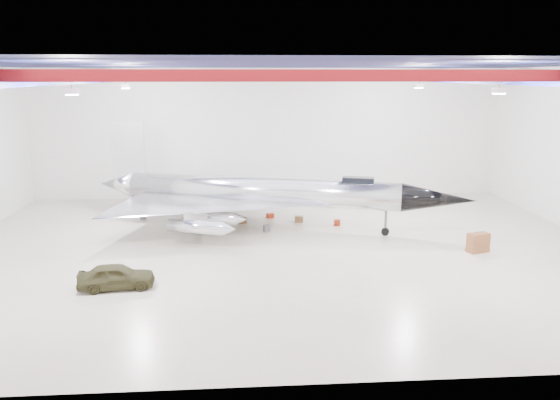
{
  "coord_description": "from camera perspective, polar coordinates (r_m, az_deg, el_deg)",
  "views": [
    {
      "loc": [
        -2.4,
        -31.79,
        10.43
      ],
      "look_at": [
        0.05,
        2.0,
        2.64
      ],
      "focal_mm": 35.0,
      "sensor_mm": 36.0,
      "label": 1
    }
  ],
  "objects": [
    {
      "name": "jet_aircraft",
      "position": [
        37.59,
        -2.02,
        0.55
      ],
      "size": [
        25.79,
        18.76,
        7.2
      ],
      "rotation": [
        0.0,
        0.0,
        -0.29
      ],
      "color": "silver",
      "rests_on": "floor"
    },
    {
      "name": "ceiling",
      "position": [
        31.88,
        0.18,
        13.97
      ],
      "size": [
        40.0,
        40.0,
        0.0
      ],
      "primitive_type": "plane",
      "rotation": [
        3.14,
        0.0,
        0.0
      ],
      "color": "#0A0F38",
      "rests_on": "wall_back"
    },
    {
      "name": "toolbox_red",
      "position": [
        40.73,
        -1.04,
        -1.64
      ],
      "size": [
        0.6,
        0.55,
        0.34
      ],
      "primitive_type": "cube",
      "rotation": [
        0.0,
        0.0,
        0.43
      ],
      "color": "#9F2E0F",
      "rests_on": "floor"
    },
    {
      "name": "wall_back",
      "position": [
        47.11,
        -1.2,
        6.94
      ],
      "size": [
        40.0,
        0.0,
        40.0
      ],
      "primitive_type": "plane",
      "rotation": [
        1.57,
        0.0,
        0.0
      ],
      "color": "silver",
      "rests_on": "floor"
    },
    {
      "name": "engine_drum",
      "position": [
        37.26,
        -1.41,
        -2.95
      ],
      "size": [
        0.51,
        0.51,
        0.45
      ],
      "primitive_type": "cylinder",
      "rotation": [
        0.0,
        0.0,
        0.04
      ],
      "color": "#59595B",
      "rests_on": "floor"
    },
    {
      "name": "spares_box",
      "position": [
        44.33,
        4.94,
        -0.47
      ],
      "size": [
        0.45,
        0.45,
        0.36
      ],
      "primitive_type": "cylinder",
      "rotation": [
        0.0,
        0.0,
        0.12
      ],
      "color": "#59595B",
      "rests_on": "floor"
    },
    {
      "name": "tool_chest",
      "position": [
        38.89,
        5.99,
        -2.36
      ],
      "size": [
        0.6,
        0.6,
        0.42
      ],
      "primitive_type": "cylinder",
      "rotation": [
        0.0,
        0.0,
        0.34
      ],
      "color": "#9F2E0F",
      "rests_on": "floor"
    },
    {
      "name": "oil_barrel",
      "position": [
        39.36,
        -3.96,
        -2.15
      ],
      "size": [
        0.63,
        0.54,
        0.39
      ],
      "primitive_type": "cube",
      "rotation": [
        0.0,
        0.0,
        0.18
      ],
      "color": "olive",
      "rests_on": "floor"
    },
    {
      "name": "crate_small",
      "position": [
        41.59,
        -14.11,
        -1.78
      ],
      "size": [
        0.4,
        0.33,
        0.27
      ],
      "primitive_type": "cube",
      "rotation": [
        0.0,
        0.0,
        -0.04
      ],
      "color": "#59595B",
      "rests_on": "floor"
    },
    {
      "name": "floor",
      "position": [
        33.54,
        0.17,
        -5.17
      ],
      "size": [
        40.0,
        40.0,
        0.0
      ],
      "primitive_type": "plane",
      "color": "#BFB098",
      "rests_on": "ground"
    },
    {
      "name": "parts_bin",
      "position": [
        39.58,
        1.99,
        -2.02
      ],
      "size": [
        0.63,
        0.52,
        0.42
      ],
      "primitive_type": "cube",
      "rotation": [
        0.0,
        0.0,
        -0.07
      ],
      "color": "olive",
      "rests_on": "floor"
    },
    {
      "name": "desk",
      "position": [
        34.96,
        20.0,
        -4.21
      ],
      "size": [
        1.41,
        0.99,
        1.17
      ],
      "primitive_type": "cube",
      "rotation": [
        0.0,
        0.0,
        0.3
      ],
      "color": "brown",
      "rests_on": "floor"
    },
    {
      "name": "jeep",
      "position": [
        28.62,
        -16.74,
        -7.63
      ],
      "size": [
        3.88,
        1.91,
        1.27
      ],
      "primitive_type": "imported",
      "rotation": [
        0.0,
        0.0,
        1.68
      ],
      "color": "#36331B",
      "rests_on": "floor"
    },
    {
      "name": "ceiling_structure",
      "position": [
        31.88,
        0.18,
        12.76
      ],
      "size": [
        39.5,
        29.5,
        1.08
      ],
      "color": "maroon",
      "rests_on": "ceiling"
    }
  ]
}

